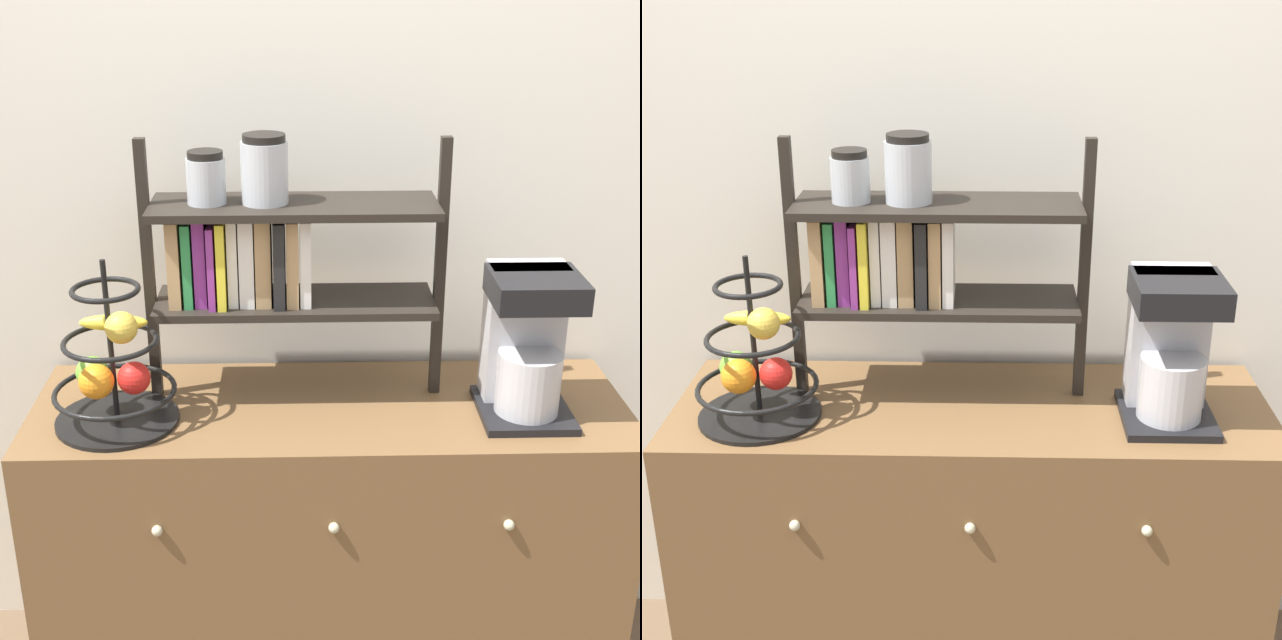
% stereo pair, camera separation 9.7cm
% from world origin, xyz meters
% --- Properties ---
extents(wall_back, '(7.00, 0.05, 2.60)m').
position_xyz_m(wall_back, '(0.00, 0.50, 1.30)').
color(wall_back, silver).
rests_on(wall_back, ground_plane).
extents(sideboard, '(1.37, 0.48, 0.78)m').
position_xyz_m(sideboard, '(0.00, 0.23, 0.39)').
color(sideboard, brown).
rests_on(sideboard, ground_plane).
extents(coffee_maker, '(0.20, 0.22, 0.33)m').
position_xyz_m(coffee_maker, '(0.43, 0.19, 0.95)').
color(coffee_maker, black).
rests_on(coffee_maker, sideboard).
extents(fruit_stand, '(0.27, 0.27, 0.38)m').
position_xyz_m(fruit_stand, '(-0.48, 0.16, 0.91)').
color(fruit_stand, black).
rests_on(fruit_stand, sideboard).
extents(shelf_hutch, '(0.68, 0.20, 0.61)m').
position_xyz_m(shelf_hutch, '(-0.15, 0.29, 1.15)').
color(shelf_hutch, black).
rests_on(shelf_hutch, sideboard).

